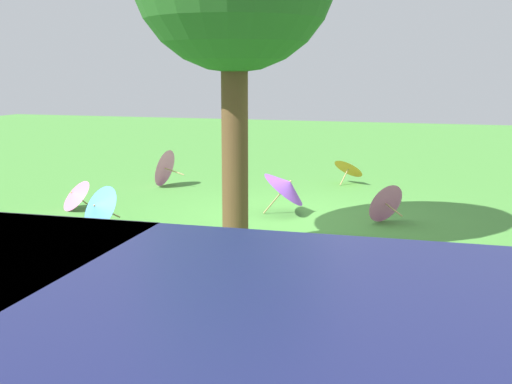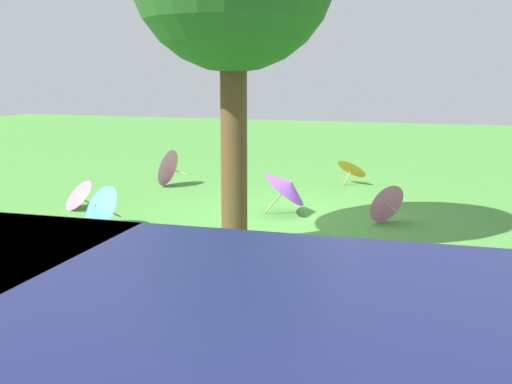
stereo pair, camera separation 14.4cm
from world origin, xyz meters
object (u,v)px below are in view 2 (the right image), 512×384
park_bench (495,303)px  parasol_pink_2 (76,194)px  parasol_pink_0 (165,167)px  parasol_purple_0 (288,186)px  parasol_blue_0 (98,206)px  parasol_pink_1 (384,202)px  parasol_orange_0 (353,167)px

park_bench → parasol_pink_2: (6.51, -3.92, -0.20)m
parasol_pink_0 → parasol_purple_0: parasol_purple_0 is taller
park_bench → parasol_blue_0: size_ratio=1.91×
parasol_blue_0 → parasol_pink_1: 4.36m
parasol_pink_0 → parasol_pink_2: 2.56m
park_bench → parasol_pink_2: 7.60m
parasol_pink_1 → parasol_pink_2: (5.11, 0.59, -0.06)m
park_bench → parasol_orange_0: size_ratio=1.94×
parasol_blue_0 → parasol_purple_0: bearing=-144.5°
parasol_purple_0 → parasol_pink_2: parasol_purple_0 is taller
parasol_purple_0 → parasol_pink_1: size_ratio=1.28×
parasol_pink_1 → parasol_pink_2: parasol_pink_1 is taller
parasol_purple_0 → park_bench: bearing=122.7°
park_bench → parasol_pink_0: park_bench is taller
parasol_blue_0 → parasol_pink_2: bearing=-44.7°
parasol_pink_0 → parasol_pink_1: bearing=157.6°
park_bench → parasol_purple_0: park_bench is taller
parasol_pink_0 → parasol_blue_0: size_ratio=0.94×
parasol_pink_1 → parasol_pink_2: 5.14m
park_bench → parasol_pink_1: (1.40, -4.52, -0.14)m
parasol_blue_0 → parasol_purple_0: size_ratio=0.94×
parasol_blue_0 → parasol_pink_1: parasol_blue_0 is taller
parasol_pink_1 → parasol_pink_2: size_ratio=0.90×
parasol_pink_2 → parasol_orange_0: bearing=-136.7°
parasol_purple_0 → parasol_pink_2: size_ratio=1.15×
parasol_blue_0 → parasol_pink_1: bearing=-157.6°
parasol_purple_0 → parasol_orange_0: bearing=-99.8°
parasol_orange_0 → park_bench: bearing=107.3°
parasol_pink_0 → parasol_pink_1: size_ratio=1.12×
parasol_blue_0 → parasol_pink_1: size_ratio=1.20×
parasol_pink_1 → parasol_orange_0: (1.02, -3.26, 0.04)m
parasol_pink_0 → parasol_blue_0: parasol_pink_0 is taller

